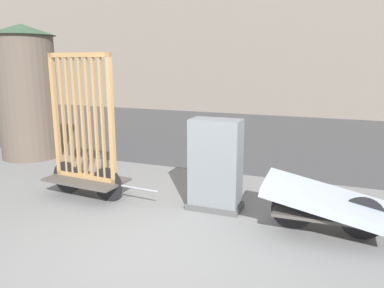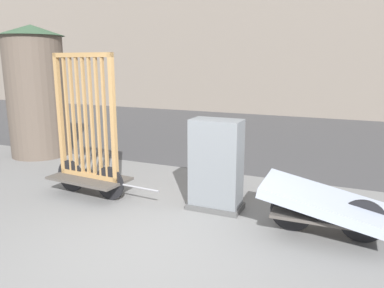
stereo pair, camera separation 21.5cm
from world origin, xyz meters
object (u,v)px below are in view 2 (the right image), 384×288
at_px(bike_cart_with_bedframe, 88,149).
at_px(advertising_column, 36,91).
at_px(bike_cart_with_mattress, 327,205).
at_px(utility_cabinet, 216,168).

distance_m(bike_cart_with_bedframe, advertising_column, 3.39).
relative_size(bike_cart_with_bedframe, advertising_column, 0.78).
xyz_separation_m(bike_cart_with_bedframe, advertising_column, (-2.82, 1.74, 0.71)).
relative_size(bike_cart_with_mattress, utility_cabinet, 1.60).
bearing_deg(bike_cart_with_mattress, advertising_column, 163.52).
height_order(bike_cart_with_mattress, advertising_column, advertising_column).
height_order(bike_cart_with_bedframe, utility_cabinet, bike_cart_with_bedframe).
xyz_separation_m(bike_cart_with_mattress, utility_cabinet, (-1.58, 0.29, 0.21)).
bearing_deg(bike_cart_with_bedframe, advertising_column, 152.54).
bearing_deg(utility_cabinet, bike_cart_with_mattress, -10.48).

